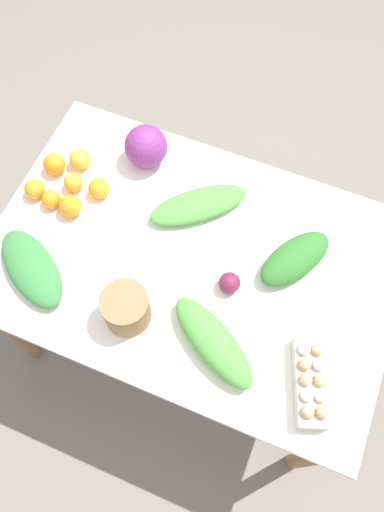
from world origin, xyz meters
TOP-DOWN VIEW (x-y plane):
  - ground_plane at (0.00, 0.00)m, footprint 8.00×8.00m
  - dining_table at (0.00, 0.00)m, footprint 1.37×0.92m
  - cabbage_purple at (-0.31, 0.31)m, footprint 0.16×0.16m
  - egg_carton at (0.48, -0.26)m, footprint 0.18×0.28m
  - paper_bag at (-0.11, -0.26)m, footprint 0.15×0.15m
  - greens_bunch_scallion at (0.32, 0.11)m, footprint 0.25×0.31m
  - greens_bunch_dandelion at (-0.05, 0.19)m, footprint 0.35×0.33m
  - greens_bunch_chard at (-0.47, -0.25)m, footprint 0.35×0.30m
  - greens_bunch_kale at (0.17, -0.25)m, footprint 0.36×0.28m
  - beet_root at (0.15, -0.05)m, footprint 0.07×0.07m
  - orange_0 at (-0.50, 0.10)m, footprint 0.07×0.07m
  - orange_1 at (-0.60, 0.14)m, footprint 0.08×0.08m
  - orange_2 at (-0.46, 0.01)m, footprint 0.08×0.08m
  - orange_3 at (-0.61, 0.02)m, footprint 0.07×0.07m
  - orange_4 at (-0.54, 0.01)m, footprint 0.07×0.07m
  - orange_5 at (-0.40, 0.11)m, footprint 0.08×0.08m
  - orange_6 at (-0.52, 0.20)m, footprint 0.08×0.08m

SIDE VIEW (x-z plane):
  - ground_plane at x=0.00m, z-range 0.00..0.00m
  - dining_table at x=0.00m, z-range 0.29..1.06m
  - greens_bunch_dandelion at x=-0.05m, z-range 0.77..0.84m
  - orange_4 at x=-0.54m, z-range 0.77..0.84m
  - orange_0 at x=-0.50m, z-range 0.77..0.84m
  - greens_bunch_chard at x=-0.47m, z-range 0.77..0.84m
  - beet_root at x=0.15m, z-range 0.77..0.84m
  - orange_3 at x=-0.61m, z-range 0.77..0.85m
  - orange_5 at x=-0.40m, z-range 0.77..0.85m
  - orange_6 at x=-0.52m, z-range 0.77..0.85m
  - orange_2 at x=-0.46m, z-range 0.77..0.85m
  - orange_1 at x=-0.60m, z-range 0.77..0.85m
  - greens_bunch_scallion at x=0.32m, z-range 0.77..0.86m
  - egg_carton at x=0.48m, z-range 0.77..0.86m
  - greens_bunch_kale at x=0.17m, z-range 0.77..0.86m
  - paper_bag at x=-0.11m, z-range 0.77..0.91m
  - cabbage_purple at x=-0.31m, z-range 0.77..0.93m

